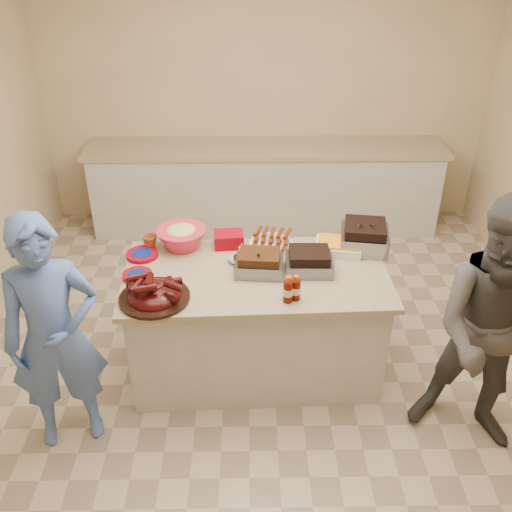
{
  "coord_description": "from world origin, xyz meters",
  "views": [
    {
      "loc": [
        -0.17,
        -3.23,
        2.92
      ],
      "look_at": [
        -0.13,
        0.03,
        0.94
      ],
      "focal_mm": 40.0,
      "sensor_mm": 36.0,
      "label": 1
    }
  ],
  "objects_px": {
    "bbq_bottle_b": "(295,299)",
    "mustard_bottle": "(242,260)",
    "plastic_cup": "(150,248)",
    "guest_gray": "(470,433)",
    "rib_platter": "(155,299)",
    "bbq_bottle_a": "(288,301)",
    "island": "(256,367)",
    "roasting_pan": "(363,248)",
    "coleslaw_bowl": "(182,247)",
    "guest_blue": "(76,430)"
  },
  "relations": [
    {
      "from": "bbq_bottle_b",
      "to": "mustard_bottle",
      "type": "bearing_deg",
      "value": 125.44
    },
    {
      "from": "plastic_cup",
      "to": "guest_gray",
      "type": "relative_size",
      "value": 0.06
    },
    {
      "from": "bbq_bottle_b",
      "to": "plastic_cup",
      "type": "height_order",
      "value": "bbq_bottle_b"
    },
    {
      "from": "rib_platter",
      "to": "bbq_bottle_a",
      "type": "relative_size",
      "value": 2.43
    },
    {
      "from": "rib_platter",
      "to": "mustard_bottle",
      "type": "xyz_separation_m",
      "value": [
        0.54,
        0.46,
        0.0
      ]
    },
    {
      "from": "island",
      "to": "plastic_cup",
      "type": "relative_size",
      "value": 16.57
    },
    {
      "from": "roasting_pan",
      "to": "bbq_bottle_b",
      "type": "relative_size",
      "value": 1.93
    },
    {
      "from": "coleslaw_bowl",
      "to": "plastic_cup",
      "type": "distance_m",
      "value": 0.23
    },
    {
      "from": "island",
      "to": "guest_blue",
      "type": "bearing_deg",
      "value": -155.63
    },
    {
      "from": "rib_platter",
      "to": "bbq_bottle_a",
      "type": "xyz_separation_m",
      "value": [
        0.83,
        -0.03,
        0.0
      ]
    },
    {
      "from": "coleslaw_bowl",
      "to": "guest_blue",
      "type": "bearing_deg",
      "value": -125.04
    },
    {
      "from": "coleslaw_bowl",
      "to": "mustard_bottle",
      "type": "distance_m",
      "value": 0.47
    },
    {
      "from": "bbq_bottle_b",
      "to": "roasting_pan",
      "type": "bearing_deg",
      "value": 49.32
    },
    {
      "from": "roasting_pan",
      "to": "coleslaw_bowl",
      "type": "height_order",
      "value": "coleslaw_bowl"
    },
    {
      "from": "coleslaw_bowl",
      "to": "bbq_bottle_a",
      "type": "distance_m",
      "value": 0.99
    },
    {
      "from": "rib_platter",
      "to": "roasting_pan",
      "type": "xyz_separation_m",
      "value": [
        1.41,
        0.61,
        0.0
      ]
    },
    {
      "from": "bbq_bottle_a",
      "to": "coleslaw_bowl",
      "type": "bearing_deg",
      "value": 136.67
    },
    {
      "from": "roasting_pan",
      "to": "mustard_bottle",
      "type": "relative_size",
      "value": 2.48
    },
    {
      "from": "rib_platter",
      "to": "guest_blue",
      "type": "distance_m",
      "value": 1.04
    },
    {
      "from": "bbq_bottle_a",
      "to": "mustard_bottle",
      "type": "distance_m",
      "value": 0.57
    },
    {
      "from": "roasting_pan",
      "to": "bbq_bottle_a",
      "type": "height_order",
      "value": "bbq_bottle_a"
    },
    {
      "from": "coleslaw_bowl",
      "to": "rib_platter",
      "type": "bearing_deg",
      "value": -99.74
    },
    {
      "from": "roasting_pan",
      "to": "coleslaw_bowl",
      "type": "xyz_separation_m",
      "value": [
        -1.3,
        0.03,
        0.0
      ]
    },
    {
      "from": "roasting_pan",
      "to": "island",
      "type": "bearing_deg",
      "value": -148.94
    },
    {
      "from": "island",
      "to": "rib_platter",
      "type": "relative_size",
      "value": 3.97
    },
    {
      "from": "island",
      "to": "guest_gray",
      "type": "height_order",
      "value": "island"
    },
    {
      "from": "rib_platter",
      "to": "coleslaw_bowl",
      "type": "bearing_deg",
      "value": 80.26
    },
    {
      "from": "coleslaw_bowl",
      "to": "bbq_bottle_b",
      "type": "bearing_deg",
      "value": -40.43
    },
    {
      "from": "rib_platter",
      "to": "plastic_cup",
      "type": "distance_m",
      "value": 0.65
    },
    {
      "from": "island",
      "to": "coleslaw_bowl",
      "type": "xyz_separation_m",
      "value": [
        -0.53,
        0.35,
        0.84
      ]
    },
    {
      "from": "bbq_bottle_a",
      "to": "bbq_bottle_b",
      "type": "xyz_separation_m",
      "value": [
        0.05,
        0.02,
        0.0
      ]
    },
    {
      "from": "roasting_pan",
      "to": "plastic_cup",
      "type": "bearing_deg",
      "value": -172.02
    },
    {
      "from": "coleslaw_bowl",
      "to": "guest_blue",
      "type": "height_order",
      "value": "coleslaw_bowl"
    },
    {
      "from": "island",
      "to": "rib_platter",
      "type": "bearing_deg",
      "value": -157.29
    },
    {
      "from": "guest_gray",
      "to": "roasting_pan",
      "type": "bearing_deg",
      "value": 143.59
    },
    {
      "from": "island",
      "to": "roasting_pan",
      "type": "relative_size",
      "value": 5.31
    },
    {
      "from": "bbq_bottle_b",
      "to": "island",
      "type": "bearing_deg",
      "value": 128.32
    },
    {
      "from": "bbq_bottle_a",
      "to": "bbq_bottle_b",
      "type": "relative_size",
      "value": 1.06
    },
    {
      "from": "guest_gray",
      "to": "bbq_bottle_a",
      "type": "bearing_deg",
      "value": -173.68
    },
    {
      "from": "rib_platter",
      "to": "bbq_bottle_b",
      "type": "height_order",
      "value": "rib_platter"
    },
    {
      "from": "island",
      "to": "bbq_bottle_a",
      "type": "distance_m",
      "value": 0.92
    },
    {
      "from": "roasting_pan",
      "to": "guest_gray",
      "type": "xyz_separation_m",
      "value": [
        0.61,
        -0.96,
        -0.84
      ]
    },
    {
      "from": "roasting_pan",
      "to": "guest_gray",
      "type": "relative_size",
      "value": 0.2
    },
    {
      "from": "plastic_cup",
      "to": "island",
      "type": "bearing_deg",
      "value": -24.25
    },
    {
      "from": "plastic_cup",
      "to": "rib_platter",
      "type": "bearing_deg",
      "value": -79.42
    },
    {
      "from": "coleslaw_bowl",
      "to": "guest_gray",
      "type": "xyz_separation_m",
      "value": [
        1.91,
        -1.0,
        -0.84
      ]
    },
    {
      "from": "bbq_bottle_a",
      "to": "guest_gray",
      "type": "bearing_deg",
      "value": -15.0
    },
    {
      "from": "bbq_bottle_a",
      "to": "guest_blue",
      "type": "relative_size",
      "value": 0.12
    },
    {
      "from": "coleslaw_bowl",
      "to": "mustard_bottle",
      "type": "xyz_separation_m",
      "value": [
        0.43,
        -0.18,
        0.0
      ]
    },
    {
      "from": "mustard_bottle",
      "to": "guest_blue",
      "type": "xyz_separation_m",
      "value": [
        -1.09,
        -0.76,
        -0.84
      ]
    }
  ]
}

